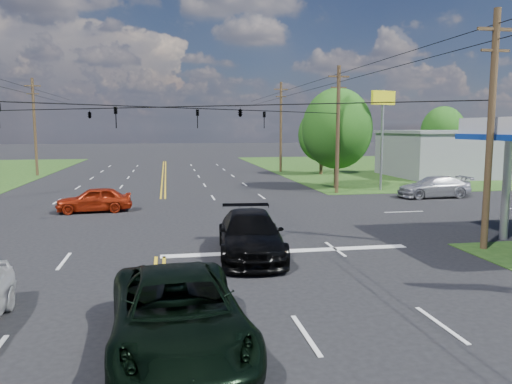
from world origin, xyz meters
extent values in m
plane|color=black|center=(0.00, 12.00, 0.00)|extent=(280.00, 280.00, 0.00)
cube|color=#1E4114|center=(35.00, 44.00, 0.00)|extent=(46.00, 48.00, 0.03)
cube|color=silver|center=(5.00, 4.00, 0.00)|extent=(10.00, 0.50, 0.02)
cube|color=gray|center=(30.00, 32.00, 2.20)|extent=(14.00, 10.00, 4.40)
cylinder|color=#A5A5AA|center=(15.00, 4.50, 2.33)|extent=(0.36, 0.36, 4.65)
cylinder|color=#3A2E18|center=(13.00, 3.00, 4.75)|extent=(0.28, 0.28, 9.50)
cube|color=#3A2E18|center=(13.00, 3.00, 8.70)|extent=(1.60, 0.12, 0.12)
cube|color=#3A2E18|center=(13.00, 3.00, 7.90)|extent=(1.20, 0.10, 0.10)
cylinder|color=#3A2E18|center=(13.00, 21.00, 4.75)|extent=(0.28, 0.28, 9.50)
cube|color=#3A2E18|center=(13.00, 21.00, 8.70)|extent=(1.60, 0.12, 0.12)
cube|color=#3A2E18|center=(13.00, 21.00, 7.90)|extent=(1.20, 0.10, 0.10)
cylinder|color=#3A2E18|center=(-13.00, 40.00, 5.00)|extent=(0.28, 0.28, 10.00)
cube|color=#3A2E18|center=(-13.00, 40.00, 9.20)|extent=(1.60, 0.12, 0.12)
cube|color=#3A2E18|center=(-13.00, 40.00, 8.40)|extent=(1.20, 0.10, 0.10)
cylinder|color=#3A2E18|center=(13.00, 40.00, 5.00)|extent=(0.28, 0.28, 10.00)
cube|color=#3A2E18|center=(13.00, 40.00, 9.20)|extent=(1.60, 0.12, 0.12)
cube|color=#3A2E18|center=(13.00, 40.00, 8.40)|extent=(1.20, 0.10, 0.10)
imported|color=black|center=(-2.08, 10.56, 5.42)|extent=(0.17, 0.21, 1.05)
imported|color=black|center=(2.08, 13.44, 5.42)|extent=(0.17, 0.21, 1.05)
imported|color=black|center=(6.50, 16.50, 5.42)|extent=(0.17, 0.21, 1.05)
imported|color=black|center=(-3.90, 14.70, 5.70)|extent=(1.24, 0.26, 0.50)
imported|color=black|center=(3.90, 9.30, 5.70)|extent=(1.24, 0.26, 0.50)
cylinder|color=black|center=(13.00, 10.00, 8.90)|extent=(0.04, 100.00, 0.04)
cylinder|color=black|center=(13.00, 10.00, 8.30)|extent=(0.04, 100.00, 0.04)
cylinder|color=#3A2E18|center=(14.00, 24.00, 1.65)|extent=(0.36, 0.36, 3.30)
ellipsoid|color=#134A13|center=(14.00, 24.00, 4.88)|extent=(5.70, 5.70, 6.60)
cylinder|color=#3A2E18|center=(16.50, 36.00, 1.43)|extent=(0.36, 0.36, 2.86)
ellipsoid|color=#134A13|center=(16.50, 36.00, 4.23)|extent=(4.94, 4.94, 5.72)
cylinder|color=#3A2E18|center=(34.00, 42.00, 1.54)|extent=(0.36, 0.36, 3.08)
ellipsoid|color=#134A13|center=(34.00, 42.00, 4.55)|extent=(5.32, 5.32, 6.16)
imported|color=black|center=(0.50, -4.33, 0.86)|extent=(3.24, 6.37, 1.73)
imported|color=black|center=(3.43, 3.50, 0.85)|extent=(2.90, 6.07, 1.71)
imported|color=#9B210B|center=(-3.93, 15.32, 0.73)|extent=(4.44, 2.07, 1.47)
imported|color=#BABABF|center=(19.00, 17.50, 0.76)|extent=(5.29, 2.26, 1.52)
cylinder|color=#A5A5AA|center=(17.00, 22.00, 3.93)|extent=(0.20, 0.20, 7.85)
cube|color=#FFFA1A|center=(17.00, 22.00, 7.25)|extent=(2.15, 0.81, 1.08)
camera|label=1|loc=(0.34, -14.95, 4.90)|focal=35.00mm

